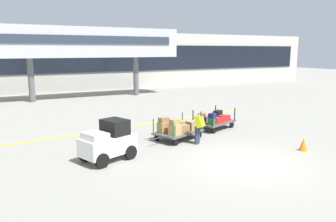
{
  "coord_description": "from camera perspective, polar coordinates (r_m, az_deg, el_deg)",
  "views": [
    {
      "loc": [
        -8.21,
        -9.32,
        4.25
      ],
      "look_at": [
        -1.37,
        3.79,
        1.51
      ],
      "focal_mm": 35.15,
      "sensor_mm": 36.0,
      "label": 1
    }
  ],
  "objects": [
    {
      "name": "safety_cone_near",
      "position": [
        15.33,
        22.42,
        -5.35
      ],
      "size": [
        0.36,
        0.36,
        0.55
      ],
      "primitive_type": "cone",
      "color": "orange",
      "rests_on": "ground_plane"
    },
    {
      "name": "baggage_cart_lead",
      "position": [
        15.82,
        1.61,
        -3.01
      ],
      "size": [
        3.07,
        2.1,
        1.14
      ],
      "color": "#4C4C4F",
      "rests_on": "ground_plane"
    },
    {
      "name": "ground_plane",
      "position": [
        13.13,
        13.22,
        -8.69
      ],
      "size": [
        120.0,
        120.0,
        0.0
      ],
      "primitive_type": "plane",
      "color": "gray"
    },
    {
      "name": "terminal_building",
      "position": [
        36.25,
        -14.62,
        8.33
      ],
      "size": [
        61.61,
        2.51,
        6.19
      ],
      "color": "#BCB7AD",
      "rests_on": "ground_plane"
    },
    {
      "name": "baggage_tug",
      "position": [
        13.05,
        -10.28,
        -5.23
      ],
      "size": [
        2.35,
        1.81,
        1.58
      ],
      "color": "white",
      "rests_on": "ground_plane"
    },
    {
      "name": "apron_lead_line",
      "position": [
        18.42,
        -9.35,
        -2.98
      ],
      "size": [
        18.73,
        2.91,
        0.01
      ],
      "primitive_type": "cube",
      "rotation": [
        0.0,
        0.0,
        0.14
      ],
      "color": "yellow",
      "rests_on": "ground_plane"
    },
    {
      "name": "baggage_handler",
      "position": [
        15.06,
        5.39,
        -2.55
      ],
      "size": [
        0.56,
        0.57,
        1.56
      ],
      "color": "#2D334C",
      "rests_on": "ground_plane"
    },
    {
      "name": "baggage_cart_middle",
      "position": [
        18.18,
        8.0,
        -1.52
      ],
      "size": [
        3.07,
        2.1,
        1.1
      ],
      "color": "#4C4C4F",
      "rests_on": "ground_plane"
    },
    {
      "name": "jet_bridge",
      "position": [
        29.82,
        -17.35,
        11.24
      ],
      "size": [
        19.04,
        3.0,
        6.23
      ],
      "color": "#B7B7BC",
      "rests_on": "ground_plane"
    }
  ]
}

